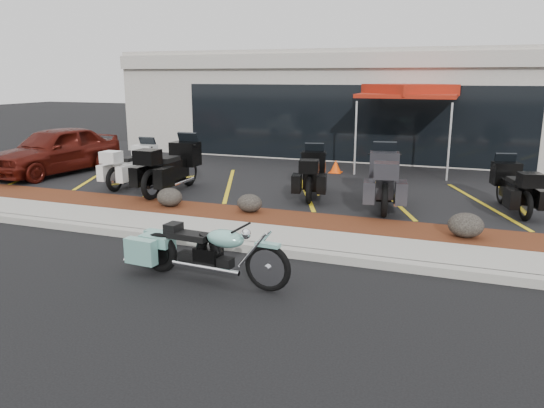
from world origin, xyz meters
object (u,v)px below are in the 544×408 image
at_px(popup_canopy, 409,92).
at_px(traffic_cone, 336,166).
at_px(parked_car, 55,150).
at_px(hero_cruiser, 268,261).
at_px(touring_white, 148,159).

bearing_deg(popup_canopy, traffic_cone, -159.50).
bearing_deg(popup_canopy, parked_car, -167.93).
bearing_deg(traffic_cone, parked_car, -158.59).
xyz_separation_m(hero_cruiser, touring_white, (-5.98, 6.02, 0.30)).
relative_size(traffic_cone, popup_canopy, 0.12).
bearing_deg(touring_white, traffic_cone, -56.28).
xyz_separation_m(hero_cruiser, traffic_cone, (-1.25, 9.17, -0.14)).
relative_size(touring_white, popup_canopy, 0.64).
relative_size(hero_cruiser, traffic_cone, 6.93).
distance_m(hero_cruiser, popup_canopy, 10.64).
relative_size(parked_car, traffic_cone, 10.74).
xyz_separation_m(hero_cruiser, popup_canopy, (0.72, 10.40, 2.11)).
bearing_deg(hero_cruiser, popup_canopy, 90.65).
relative_size(parked_car, popup_canopy, 1.25).
height_order(hero_cruiser, traffic_cone, hero_cruiser).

